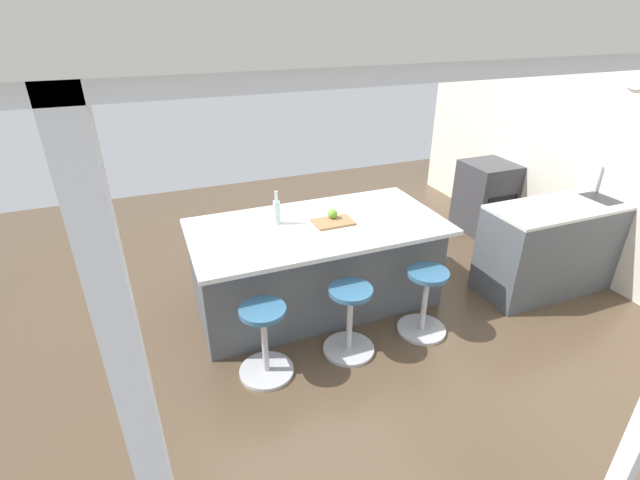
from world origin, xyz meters
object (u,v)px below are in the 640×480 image
(oven_range, at_px, (486,197))
(cutting_board, at_px, (333,222))
(apple_green, at_px, (333,214))
(water_bottle, at_px, (277,211))
(stool_middle, at_px, (350,322))
(kitchen_island, at_px, (316,264))
(stool_by_window, at_px, (424,304))
(stool_near_camera, at_px, (265,343))

(oven_range, distance_m, cutting_board, 2.72)
(apple_green, distance_m, water_bottle, 0.51)
(cutting_board, relative_size, water_bottle, 1.15)
(stool_middle, bearing_deg, oven_range, -149.26)
(apple_green, bearing_deg, kitchen_island, -0.64)
(stool_by_window, bearing_deg, apple_green, -53.52)
(kitchen_island, relative_size, water_bottle, 7.38)
(kitchen_island, height_order, stool_near_camera, kitchen_island)
(kitchen_island, height_order, stool_by_window, kitchen_island)
(stool_near_camera, distance_m, water_bottle, 1.20)
(stool_by_window, relative_size, cutting_board, 1.75)
(cutting_board, distance_m, apple_green, 0.09)
(kitchen_island, height_order, apple_green, apple_green)
(stool_near_camera, height_order, apple_green, apple_green)
(cutting_board, bearing_deg, oven_range, -160.69)
(stool_by_window, height_order, apple_green, apple_green)
(oven_range, relative_size, stool_by_window, 1.42)
(oven_range, distance_m, stool_by_window, 2.52)
(oven_range, distance_m, stool_near_camera, 3.76)
(stool_middle, height_order, cutting_board, cutting_board)
(kitchen_island, bearing_deg, apple_green, 179.36)
(apple_green, xyz_separation_m, water_bottle, (0.50, -0.12, 0.06))
(kitchen_island, height_order, cutting_board, cutting_board)
(oven_range, bearing_deg, apple_green, 18.15)
(stool_by_window, height_order, stool_near_camera, same)
(stool_by_window, distance_m, water_bottle, 1.55)
(cutting_board, height_order, apple_green, apple_green)
(oven_range, relative_size, apple_green, 9.95)
(stool_near_camera, bearing_deg, water_bottle, -114.15)
(stool_by_window, relative_size, apple_green, 7.01)
(stool_by_window, xyz_separation_m, stool_near_camera, (1.46, 0.00, 0.00))
(stool_middle, height_order, water_bottle, water_bottle)
(kitchen_island, xyz_separation_m, stool_middle, (0.00, 0.77, -0.15))
(kitchen_island, distance_m, stool_middle, 0.78)
(cutting_board, distance_m, water_bottle, 0.52)
(water_bottle, bearing_deg, oven_range, -166.75)
(oven_range, bearing_deg, cutting_board, 19.31)
(kitchen_island, xyz_separation_m, cutting_board, (-0.14, 0.07, 0.45))
(stool_middle, distance_m, stool_near_camera, 0.73)
(oven_range, xyz_separation_m, apple_green, (2.51, 0.82, 0.50))
(stool_by_window, distance_m, stool_near_camera, 1.46)
(kitchen_island, distance_m, cutting_board, 0.47)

